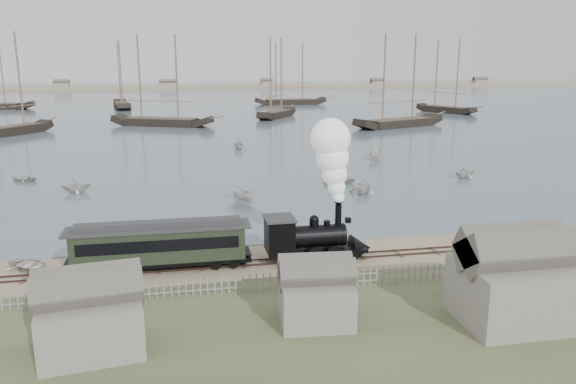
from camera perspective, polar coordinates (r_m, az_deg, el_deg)
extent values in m
plane|color=gray|center=(43.44, -3.55, -6.33)|extent=(600.00, 600.00, 0.00)
cube|color=#435560|center=(211.14, -9.69, 9.21)|extent=(600.00, 336.00, 0.06)
cube|color=#3E2721|center=(41.08, -3.09, -7.36)|extent=(120.00, 0.08, 0.12)
cube|color=#3E2721|center=(42.01, -3.28, -6.88)|extent=(120.00, 0.08, 0.12)
cube|color=#3A2C25|center=(41.57, -3.18, -7.21)|extent=(120.00, 1.80, 0.06)
cube|color=tan|center=(290.99, -10.13, 10.28)|extent=(500.00, 20.00, 1.80)
cube|color=black|center=(42.12, 2.92, -5.88)|extent=(7.36, 2.16, 0.27)
cylinder|color=black|center=(41.68, 2.36, -4.51)|extent=(4.55, 1.62, 1.62)
cube|color=black|center=(41.15, -0.87, -4.42)|extent=(1.95, 2.38, 2.49)
cube|color=#323234|center=(40.77, -0.88, -2.68)|extent=(2.16, 2.60, 0.13)
cylinder|color=black|center=(41.76, 5.13, -2.42)|extent=(0.48, 0.48, 1.73)
sphere|color=black|center=(41.35, 2.67, -2.82)|extent=(0.69, 0.69, 0.69)
cone|color=black|center=(43.08, 7.42, -5.68)|extent=(1.52, 2.16, 2.16)
cube|color=black|center=(42.07, 6.11, -2.86)|extent=(0.38, 0.38, 0.38)
cube|color=black|center=(41.06, -12.83, -6.86)|extent=(12.77, 2.10, 0.32)
cube|color=black|center=(40.64, -12.93, -5.17)|extent=(11.86, 2.28, 2.28)
cube|color=black|center=(39.47, -12.99, -5.38)|extent=(10.95, 0.06, 0.82)
cube|color=black|center=(41.68, -12.90, -4.37)|extent=(10.95, 0.06, 0.82)
cube|color=#323234|center=(40.29, -13.01, -3.57)|extent=(12.77, 2.46, 0.16)
cube|color=#323234|center=(40.21, -13.03, -3.20)|extent=(11.40, 1.09, 0.41)
imported|color=beige|center=(44.13, -24.73, -6.78)|extent=(4.03, 4.21, 0.71)
imported|color=beige|center=(66.94, -20.75, 0.64)|extent=(3.03, 3.40, 1.63)
imported|color=beige|center=(59.20, -4.70, -0.30)|extent=(3.31, 2.92, 1.25)
imported|color=beige|center=(67.51, 5.32, 1.20)|extent=(2.88, 3.95, 0.80)
imported|color=beige|center=(62.54, 7.65, 0.62)|extent=(4.47, 4.46, 1.79)
imported|color=beige|center=(84.78, 8.87, 3.84)|extent=(4.12, 3.54, 1.54)
imported|color=beige|center=(75.95, -25.33, 1.27)|extent=(3.70, 4.04, 0.68)
imported|color=beige|center=(93.46, -5.07, 4.91)|extent=(3.65, 3.22, 1.80)
imported|color=beige|center=(73.76, 17.50, 1.96)|extent=(3.04, 3.35, 1.53)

